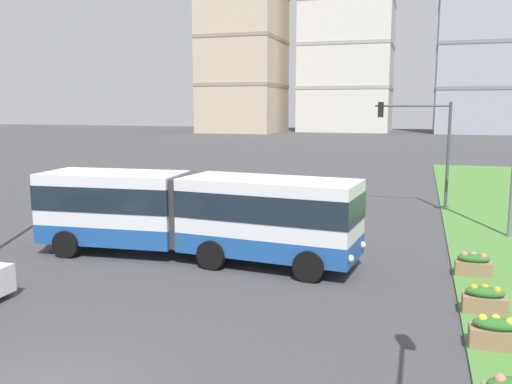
# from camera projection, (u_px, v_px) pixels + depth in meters

# --- Properties ---
(articulated_bus) EXTENTS (12.00, 3.22, 3.00)m
(articulated_bus) POSITION_uv_depth(u_px,v_px,m) (194.00, 213.00, 19.35)
(articulated_bus) COLOR white
(articulated_bus) RESTS_ON ground
(flower_planter_1) EXTENTS (1.10, 0.56, 0.74)m
(flower_planter_1) POSITION_uv_depth(u_px,v_px,m) (495.00, 332.00, 12.10)
(flower_planter_1) COLOR #937051
(flower_planter_1) RESTS_ON grass_median
(flower_planter_2) EXTENTS (1.10, 0.56, 0.74)m
(flower_planter_2) POSITION_uv_depth(u_px,v_px,m) (485.00, 299.00, 14.17)
(flower_planter_2) COLOR #937051
(flower_planter_2) RESTS_ON grass_median
(flower_planter_3) EXTENTS (1.10, 0.56, 0.74)m
(flower_planter_3) POSITION_uv_depth(u_px,v_px,m) (473.00, 264.00, 17.33)
(flower_planter_3) COLOR #937051
(flower_planter_3) RESTS_ON grass_median
(traffic_light_far_right) EXTENTS (3.87, 0.28, 5.65)m
(traffic_light_far_right) POSITION_uv_depth(u_px,v_px,m) (423.00, 136.00, 28.23)
(traffic_light_far_right) COLOR #474C51
(traffic_light_far_right) RESTS_ON ground
(apartment_tower_west) EXTENTS (15.66, 18.19, 37.82)m
(apartment_tower_west) POSITION_uv_depth(u_px,v_px,m) (243.00, 41.00, 113.71)
(apartment_tower_west) COLOR #C6B299
(apartment_tower_west) RESTS_ON ground
(apartment_tower_westcentre) EXTENTS (19.26, 17.13, 35.83)m
(apartment_tower_westcentre) POSITION_uv_depth(u_px,v_px,m) (348.00, 48.00, 117.47)
(apartment_tower_westcentre) COLOR silver
(apartment_tower_westcentre) RESTS_ON ground
(apartment_tower_centre) EXTENTS (17.77, 17.41, 42.82)m
(apartment_tower_centre) POSITION_uv_depth(u_px,v_px,m) (485.00, 26.00, 108.32)
(apartment_tower_centre) COLOR #9EA3AD
(apartment_tower_centre) RESTS_ON ground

